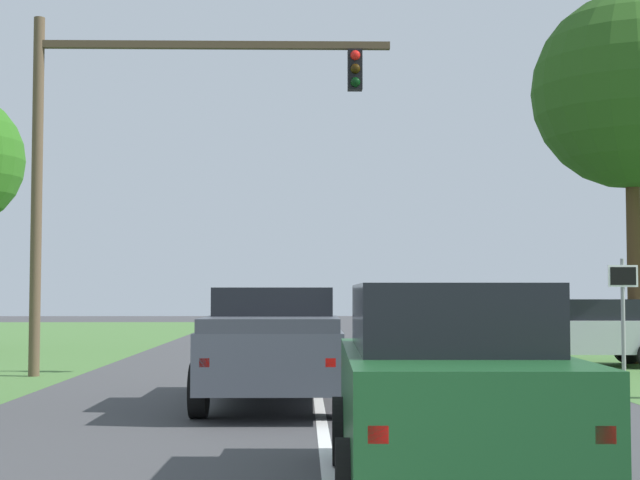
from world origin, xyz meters
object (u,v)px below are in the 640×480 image
at_px(crossing_suv_far, 581,330).
at_px(red_suv_near, 447,382).
at_px(traffic_light, 130,137).
at_px(pickup_truck_lead, 274,345).
at_px(extra_tree_2, 631,91).
at_px(keep_moving_sign, 623,304).

bearing_deg(crossing_suv_far, red_suv_near, -110.48).
xyz_separation_m(traffic_light, crossing_suv_far, (10.66, 2.60, -4.34)).
height_order(red_suv_near, pickup_truck_lead, red_suv_near).
relative_size(red_suv_near, extra_tree_2, 0.49).
bearing_deg(pickup_truck_lead, traffic_light, 121.41).
xyz_separation_m(red_suv_near, pickup_truck_lead, (-1.77, 6.76, -0.03)).
xyz_separation_m(red_suv_near, keep_moving_sign, (5.09, 10.32, 0.60)).
bearing_deg(keep_moving_sign, crossing_suv_far, 84.32).
xyz_separation_m(traffic_light, extra_tree_2, (12.34, 3.55, 1.82)).
distance_m(pickup_truck_lead, crossing_suv_far, 10.89).
height_order(traffic_light, keep_moving_sign, traffic_light).
height_order(pickup_truck_lead, extra_tree_2, extra_tree_2).
relative_size(red_suv_near, keep_moving_sign, 1.88).
bearing_deg(keep_moving_sign, extra_tree_2, 68.67).
bearing_deg(extra_tree_2, crossing_suv_far, -150.53).
xyz_separation_m(keep_moving_sign, extra_tree_2, (2.13, 5.46, 5.45)).
bearing_deg(keep_moving_sign, red_suv_near, -116.25).
distance_m(red_suv_near, traffic_light, 13.92).
relative_size(traffic_light, keep_moving_sign, 3.16).
xyz_separation_m(pickup_truck_lead, crossing_suv_far, (7.31, 8.07, -0.09)).
bearing_deg(keep_moving_sign, traffic_light, 169.41).
bearing_deg(extra_tree_2, keep_moving_sign, -111.33).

